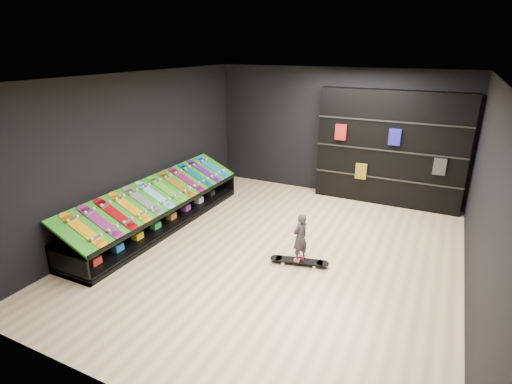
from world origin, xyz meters
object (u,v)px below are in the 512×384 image
at_px(display_rack, 160,214).
at_px(floor_skateboard, 299,263).
at_px(back_shelving, 390,149).
at_px(child, 300,247).

distance_m(display_rack, floor_skateboard, 3.07).
distance_m(back_shelving, floor_skateboard, 3.83).
height_order(floor_skateboard, child, child).
bearing_deg(display_rack, back_shelving, 40.81).
height_order(back_shelving, child, back_shelving).
relative_size(back_shelving, floor_skateboard, 3.27).
relative_size(display_rack, back_shelving, 1.40).
height_order(display_rack, child, child).
distance_m(floor_skateboard, child, 0.30).
relative_size(display_rack, child, 8.99).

